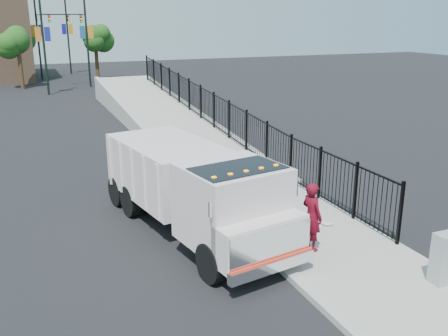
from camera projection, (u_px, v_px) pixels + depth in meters
name	position (u px, v px, depth m)	size (l,w,h in m)	color
ground	(251.00, 240.00, 14.39)	(120.00, 120.00, 0.00)	black
sidewalk	(348.00, 256.00, 13.30)	(3.55, 12.00, 0.12)	#9E998E
curb	(285.00, 269.00, 12.59)	(0.30, 12.00, 0.16)	#ADAAA3
ramp	(167.00, 126.00, 29.30)	(3.95, 24.00, 1.70)	#9E998E
iron_fence	(214.00, 122.00, 26.02)	(0.10, 28.00, 1.80)	black
truck	(195.00, 186.00, 14.42)	(3.79, 8.02, 2.64)	black
worker	(312.00, 216.00, 13.34)	(0.69, 0.45, 1.89)	#600818
utility_cabinet	(444.00, 258.00, 11.72)	(0.55, 0.40, 1.25)	gray
debris	(327.00, 223.00, 15.18)	(0.37, 0.37, 0.09)	silver
light_pole_0	(47.00, 40.00, 39.63)	(3.78, 0.22, 8.00)	black
light_pole_1	(83.00, 37.00, 44.16)	(3.78, 0.22, 8.00)	black
light_pole_2	(41.00, 35.00, 49.35)	(3.78, 0.22, 8.00)	black
light_pole_3	(65.00, 33.00, 54.11)	(3.78, 0.22, 8.00)	black
tree_0	(18.00, 43.00, 42.79)	(2.36, 2.36, 5.18)	#382314
tree_1	(95.00, 40.00, 48.43)	(2.06, 2.06, 5.03)	#382314
tree_2	(19.00, 36.00, 55.58)	(3.24, 3.24, 5.62)	#382314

